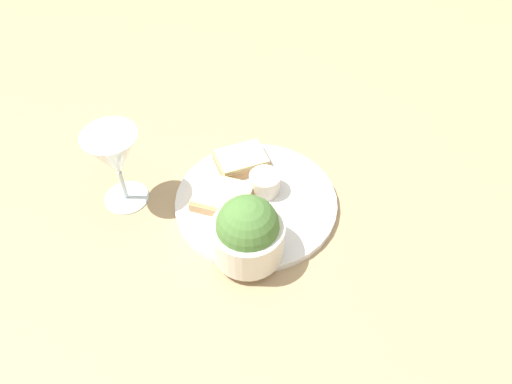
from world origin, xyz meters
name	(u,v)px	position (x,y,z in m)	size (l,w,h in m)	color
ground_plane	(256,205)	(0.00, 0.00, 0.00)	(4.00, 4.00, 0.00)	tan
dinner_plate	(256,202)	(0.00, 0.00, 0.01)	(0.28, 0.28, 0.01)	white
salad_bowl	(248,232)	(0.02, -0.11, 0.06)	(0.11, 0.11, 0.11)	silver
sauce_ramekin	(265,182)	(0.01, 0.03, 0.04)	(0.05, 0.05, 0.04)	beige
cheese_toast_near	(223,197)	(-0.05, -0.02, 0.03)	(0.10, 0.08, 0.03)	tan
cheese_toast_far	(242,160)	(-0.05, 0.07, 0.03)	(0.12, 0.11, 0.03)	tan
wine_glass	(115,157)	(-0.22, -0.06, 0.10)	(0.09, 0.09, 0.15)	silver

